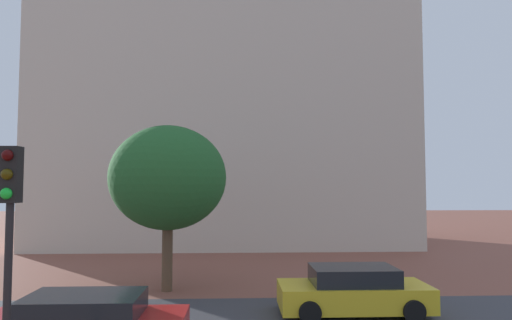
{
  "coord_description": "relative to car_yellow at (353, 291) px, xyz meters",
  "views": [
    {
      "loc": [
        -0.84,
        -2.09,
        3.84
      ],
      "look_at": [
        -0.31,
        10.31,
        4.58
      ],
      "focal_mm": 31.54,
      "sensor_mm": 36.0,
      "label": 1
    }
  ],
  "objects": [
    {
      "name": "landmark_building",
      "position": [
        -3.61,
        17.66,
        10.21
      ],
      "size": [
        24.2,
        10.39,
        37.5
      ],
      "color": "beige",
      "rests_on": "ground_plane"
    },
    {
      "name": "car_yellow",
      "position": [
        0.0,
        0.0,
        0.0
      ],
      "size": [
        4.49,
        2.12,
        1.42
      ],
      "color": "gold",
      "rests_on": "ground_plane"
    },
    {
      "name": "traffic_light_pole",
      "position": [
        -7.13,
        -6.38,
        2.46
      ],
      "size": [
        0.28,
        0.34,
        4.49
      ],
      "color": "black",
      "rests_on": "ground_plane"
    },
    {
      "name": "tree_curb_far",
      "position": [
        -6.11,
        3.26,
        3.49
      ],
      "size": [
        4.34,
        4.34,
        6.14
      ],
      "color": "brown",
      "rests_on": "ground_plane"
    }
  ]
}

